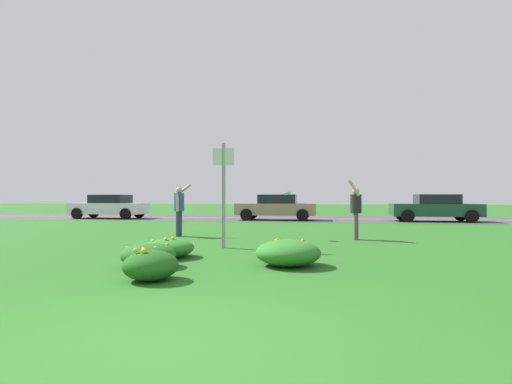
# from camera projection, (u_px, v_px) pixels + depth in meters

# --- Properties ---
(ground_plane) EXTENTS (120.00, 120.00, 0.00)m
(ground_plane) POSITION_uv_depth(u_px,v_px,m) (287.00, 235.00, 14.23)
(ground_plane) COLOR #26601E
(highway_strip) EXTENTS (120.00, 8.06, 0.01)m
(highway_strip) POSITION_uv_depth(u_px,v_px,m) (303.00, 219.00, 24.92)
(highway_strip) COLOR #424244
(highway_strip) RESTS_ON ground
(highway_center_stripe) EXTENTS (120.00, 0.16, 0.00)m
(highway_center_stripe) POSITION_uv_depth(u_px,v_px,m) (303.00, 218.00, 24.92)
(highway_center_stripe) COLOR yellow
(highway_center_stripe) RESTS_ON ground
(daylily_clump_mid_right) EXTENTS (0.87, 0.90, 0.52)m
(daylily_clump_mid_right) POSITION_uv_depth(u_px,v_px,m) (151.00, 265.00, 6.46)
(daylily_clump_mid_right) COLOR #1E5619
(daylily_clump_mid_right) RESTS_ON ground
(daylily_clump_near_camera) EXTENTS (1.25, 1.24, 0.50)m
(daylily_clump_near_camera) POSITION_uv_depth(u_px,v_px,m) (288.00, 253.00, 7.83)
(daylily_clump_near_camera) COLOR #2D7526
(daylily_clump_near_camera) RESTS_ON ground
(daylily_clump_front_center) EXTENTS (1.02, 0.99, 0.45)m
(daylily_clump_front_center) POSITION_uv_depth(u_px,v_px,m) (148.00, 255.00, 7.69)
(daylily_clump_front_center) COLOR #23661E
(daylily_clump_front_center) RESTS_ON ground
(daylily_clump_mid_center) EXTENTS (1.11, 1.19, 0.46)m
(daylily_clump_mid_center) POSITION_uv_depth(u_px,v_px,m) (168.00, 248.00, 8.92)
(daylily_clump_mid_center) COLOR #2D7526
(daylily_clump_mid_center) RESTS_ON ground
(sign_post_near_path) EXTENTS (0.56, 0.10, 2.71)m
(sign_post_near_path) POSITION_uv_depth(u_px,v_px,m) (224.00, 185.00, 10.61)
(sign_post_near_path) COLOR #93969B
(sign_post_near_path) RESTS_ON ground
(person_thrower_blue_shirt) EXTENTS (0.52, 0.49, 1.76)m
(person_thrower_blue_shirt) POSITION_uv_depth(u_px,v_px,m) (179.00, 207.00, 13.71)
(person_thrower_blue_shirt) COLOR #2D4C9E
(person_thrower_blue_shirt) RESTS_ON ground
(person_catcher_dark_shirt) EXTENTS (0.42, 0.49, 1.84)m
(person_catcher_dark_shirt) POSITION_uv_depth(u_px,v_px,m) (356.00, 208.00, 12.64)
(person_catcher_dark_shirt) COLOR #232328
(person_catcher_dark_shirt) RESTS_ON ground
(frisbee_pale_blue) EXTENTS (0.26, 0.24, 0.13)m
(frisbee_pale_blue) POSITION_uv_depth(u_px,v_px,m) (287.00, 193.00, 12.85)
(frisbee_pale_blue) COLOR #ADD6E5
(car_dark_green_center_left) EXTENTS (4.50, 2.00, 1.45)m
(car_dark_green_center_left) POSITION_uv_depth(u_px,v_px,m) (435.00, 208.00, 21.96)
(car_dark_green_center_left) COLOR #194C2D
(car_dark_green_center_left) RESTS_ON ground
(car_tan_center_right) EXTENTS (4.50, 2.00, 1.45)m
(car_tan_center_right) POSITION_uv_depth(u_px,v_px,m) (276.00, 207.00, 23.38)
(car_tan_center_right) COLOR #937F60
(car_tan_center_right) RESTS_ON ground
(car_white_rightmost) EXTENTS (4.50, 2.00, 1.45)m
(car_white_rightmost) POSITION_uv_depth(u_px,v_px,m) (109.00, 206.00, 25.08)
(car_white_rightmost) COLOR silver
(car_white_rightmost) RESTS_ON ground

